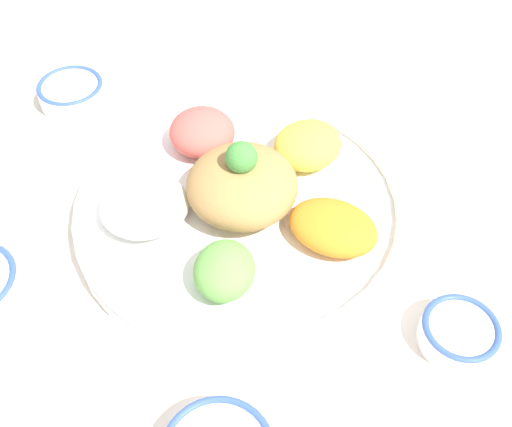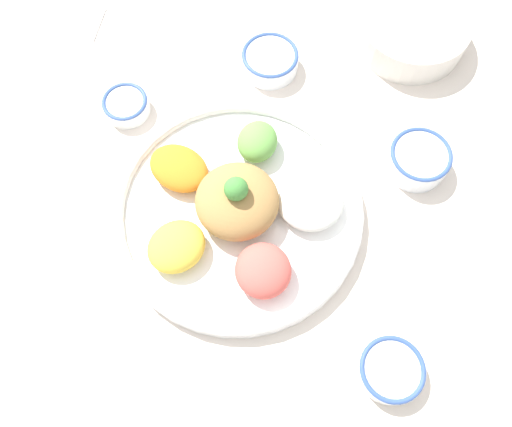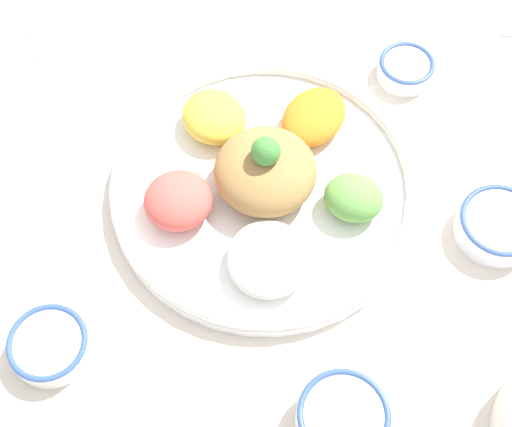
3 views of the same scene
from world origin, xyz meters
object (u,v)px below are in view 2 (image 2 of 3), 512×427
salad_platter (238,209)px  side_serving_bowl (413,29)px  serving_spoon_extra (90,42)px  rice_bowl_plain (126,105)px  rice_bowl_blue (418,159)px  sauce_bowl_dark (391,370)px  sauce_bowl_red (270,60)px

salad_platter → side_serving_bowl: size_ratio=1.97×
side_serving_bowl → serving_spoon_extra: 0.62m
rice_bowl_plain → serving_spoon_extra: bearing=-178.5°
rice_bowl_blue → serving_spoon_extra: (-0.52, -0.40, -0.02)m
salad_platter → sauce_bowl_dark: (0.33, 0.08, -0.01)m
serving_spoon_extra → salad_platter: bearing=-130.3°
sauce_bowl_dark → serving_spoon_extra: sauce_bowl_dark is taller
rice_bowl_blue → sauce_bowl_dark: rice_bowl_blue is taller
sauce_bowl_red → serving_spoon_extra: sauce_bowl_red is taller
side_serving_bowl → rice_bowl_blue: bearing=-32.2°
sauce_bowl_dark → serving_spoon_extra: bearing=-167.9°
side_serving_bowl → sauce_bowl_red: bearing=-105.0°
rice_bowl_plain → side_serving_bowl: bearing=78.6°
rice_bowl_plain → sauce_bowl_red: bearing=82.2°
rice_bowl_plain → side_serving_bowl: side_serving_bowl is taller
sauce_bowl_dark → serving_spoon_extra: 0.81m
rice_bowl_blue → rice_bowl_plain: (-0.34, -0.40, -0.01)m
salad_platter → serving_spoon_extra: 0.47m
sauce_bowl_red → rice_bowl_plain: 0.28m
side_serving_bowl → rice_bowl_plain: bearing=-101.4°
sauce_bowl_dark → serving_spoon_extra: (-0.79, -0.17, -0.02)m
rice_bowl_blue → sauce_bowl_dark: size_ratio=1.09×
sauce_bowl_red → rice_bowl_plain: size_ratio=1.29×
sauce_bowl_dark → sauce_bowl_red: bearing=168.9°
salad_platter → serving_spoon_extra: bearing=-169.1°
sauce_bowl_red → side_serving_bowl: (0.07, 0.27, 0.01)m
salad_platter → rice_bowl_blue: 0.32m
rice_bowl_blue → sauce_bowl_dark: (0.27, -0.23, -0.01)m
serving_spoon_extra → sauce_bowl_red: bearing=-89.1°
sauce_bowl_red → side_serving_bowl: side_serving_bowl is taller
salad_platter → serving_spoon_extra: size_ratio=3.44×
rice_bowl_plain → serving_spoon_extra: rice_bowl_plain is taller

